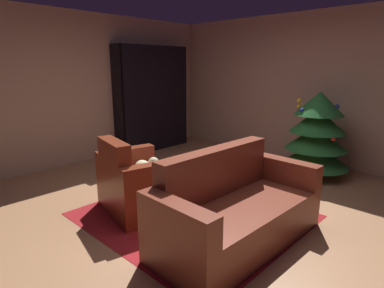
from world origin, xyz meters
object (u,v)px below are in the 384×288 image
armchair_red (137,185)px  couch_red (235,211)px  bookshelf_unit (156,97)px  decorated_tree (317,134)px  bottle_on_table (186,177)px  book_stack_on_table (197,176)px  coffee_table (198,186)px

armchair_red → couch_red: (1.27, 0.26, -0.01)m
couch_red → bookshelf_unit: bearing=151.1°
bookshelf_unit → decorated_tree: size_ratio=1.57×
bottle_on_table → book_stack_on_table: bearing=93.8°
armchair_red → decorated_tree: 2.95m
couch_red → book_stack_on_table: (-0.69, 0.19, 0.15)m
bookshelf_unit → armchair_red: 3.15m
bookshelf_unit → coffee_table: bearing=-32.0°
bottle_on_table → decorated_tree: bearing=80.4°
coffee_table → bottle_on_table: bearing=-96.5°
bottle_on_table → coffee_table: bearing=83.5°
coffee_table → decorated_tree: bearing=80.2°
couch_red → bottle_on_table: couch_red is taller
book_stack_on_table → coffee_table: bearing=-43.4°
armchair_red → bottle_on_table: size_ratio=4.07×
couch_red → decorated_tree: decorated_tree is taller
couch_red → bottle_on_table: (-0.68, -0.01, 0.20)m
decorated_tree → bookshelf_unit: bearing=-169.5°
couch_red → decorated_tree: bearing=95.9°
bookshelf_unit → bottle_on_table: size_ratio=7.86×
bookshelf_unit → couch_red: size_ratio=1.13×
coffee_table → book_stack_on_table: 0.11m
bookshelf_unit → bottle_on_table: bearing=-34.7°
armchair_red → coffee_table: 0.74m
couch_red → coffee_table: bearing=166.4°
armchair_red → coffee_table: bearing=34.3°
book_stack_on_table → armchair_red: bearing=-142.2°
bookshelf_unit → decorated_tree: bearing=10.5°
bookshelf_unit → bottle_on_table: (2.76, -1.91, -0.57)m
coffee_table → couch_red: bearing=-13.6°
coffee_table → armchair_red: bearing=-145.7°
bookshelf_unit → coffee_table: bookshelf_unit is taller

